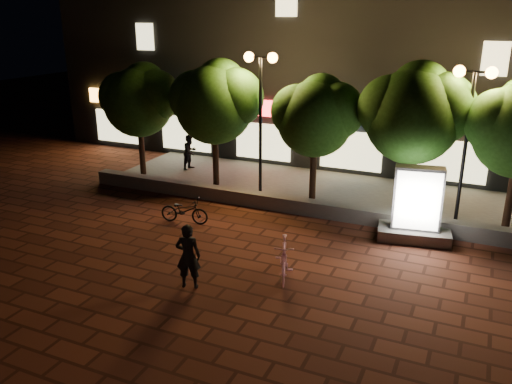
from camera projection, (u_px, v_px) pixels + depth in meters
The scene contains 15 objects.
ground at pixel (235, 257), 14.71m from camera, with size 80.00×80.00×0.00m, color #5E2B1D.
retaining_wall at pixel (286, 204), 18.08m from camera, with size 16.00×0.45×0.50m, color slate.
sidewalk at pixel (309, 189), 20.31m from camera, with size 16.00×5.00×0.08m, color slate.
building_block at pixel (356, 48), 24.30m from camera, with size 28.00×8.12×11.30m.
tree_far_left at pixel (140, 98), 21.03m from camera, with size 3.36×2.80×4.63m.
tree_left at pixel (216, 100), 19.63m from camera, with size 3.60×3.00×4.89m.
tree_mid at pixel (317, 113), 18.17m from camera, with size 3.24×2.70×4.50m.
tree_right at pixel (415, 110), 16.78m from camera, with size 3.72×3.10×5.07m.
street_lamp_left at pixel (261, 88), 18.46m from camera, with size 1.26×0.36×5.18m.
street_lamp_right at pixel (471, 105), 15.81m from camera, with size 1.26×0.36×4.98m.
ad_kiosk at pixel (416, 211), 15.56m from camera, with size 2.27×1.39×2.30m.
scooter_pink at pixel (284, 258), 13.44m from camera, with size 0.50×1.76×1.06m, color #E99AC0.
rider at pixel (188, 256), 12.85m from camera, with size 0.62×0.41×1.70m, color black.
scooter_parked at pixel (184, 210), 16.98m from camera, with size 0.57×1.63×0.86m, color black.
pedestrian at pixel (190, 152), 22.51m from camera, with size 0.74×0.58×1.52m, color black.
Camera 1 is at (5.96, -11.91, 6.55)m, focal length 36.45 mm.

